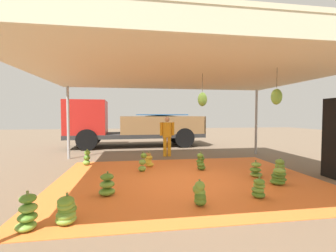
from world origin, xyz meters
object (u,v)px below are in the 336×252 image
worker_0 (167,133)px  banana_bunch_7 (259,189)px  banana_bunch_9 (149,160)px  banana_bunch_0 (143,163)px  banana_bunch_2 (201,162)px  banana_bunch_5 (66,211)px  banana_bunch_11 (27,214)px  banana_bunch_3 (279,177)px  cargo_truck_main (130,124)px  banana_bunch_6 (200,194)px  banana_bunch_8 (280,167)px  banana_bunch_10 (107,185)px  banana_bunch_4 (87,158)px  banana_bunch_1 (256,170)px

worker_0 → banana_bunch_7: bearing=-76.9°
worker_0 → banana_bunch_9: bearing=-115.7°
banana_bunch_0 → banana_bunch_2: bearing=-2.7°
banana_bunch_5 → banana_bunch_11: banana_bunch_11 is taller
banana_bunch_3 → cargo_truck_main: (-3.59, 7.33, 0.99)m
banana_bunch_7 → banana_bunch_9: size_ratio=0.90×
banana_bunch_5 → banana_bunch_11: 0.51m
banana_bunch_5 → worker_0: size_ratio=0.30×
banana_bunch_6 → banana_bunch_8: 3.44m
worker_0 → banana_bunch_11: bearing=-117.2°
banana_bunch_9 → banana_bunch_10: banana_bunch_9 is taller
banana_bunch_9 → banana_bunch_11: banana_bunch_11 is taller
banana_bunch_2 → banana_bunch_6: bearing=-107.3°
banana_bunch_4 → worker_0: 3.20m
cargo_truck_main → banana_bunch_9: bearing=-82.4°
banana_bunch_7 → banana_bunch_2: bearing=101.0°
banana_bunch_1 → banana_bunch_5: 4.68m
banana_bunch_10 → worker_0: bearing=66.0°
banana_bunch_2 → banana_bunch_11: bearing=-138.6°
banana_bunch_5 → banana_bunch_3: bearing=16.4°
cargo_truck_main → worker_0: bearing=-64.6°
banana_bunch_9 → banana_bunch_11: bearing=-117.9°
banana_bunch_6 → banana_bunch_10: size_ratio=0.98×
worker_0 → cargo_truck_main: bearing=115.4°
banana_bunch_1 → banana_bunch_7: bearing=-118.1°
banana_bunch_4 → banana_bunch_10: (0.98, -2.97, -0.03)m
banana_bunch_1 → banana_bunch_9: banana_bunch_9 is taller
banana_bunch_3 → banana_bunch_9: (-2.92, 2.33, 0.02)m
banana_bunch_3 → banana_bunch_6: banana_bunch_6 is taller
banana_bunch_4 → banana_bunch_11: (0.02, -4.28, 0.01)m
banana_bunch_0 → banana_bunch_7: 3.32m
cargo_truck_main → worker_0: 3.57m
banana_bunch_3 → banana_bunch_4: banana_bunch_4 is taller
banana_bunch_9 → cargo_truck_main: cargo_truck_main is taller
banana_bunch_8 → banana_bunch_1: bearing=-164.7°
banana_bunch_4 → banana_bunch_8: (5.61, -1.93, -0.04)m
banana_bunch_7 → banana_bunch_8: banana_bunch_7 is taller
banana_bunch_6 → banana_bunch_11: banana_bunch_11 is taller
banana_bunch_3 → banana_bunch_10: size_ratio=0.92×
banana_bunch_0 → worker_0: size_ratio=0.36×
banana_bunch_0 → banana_bunch_11: bearing=-119.1°
banana_bunch_11 → banana_bunch_10: bearing=53.5°
banana_bunch_4 → banana_bunch_6: (2.71, -3.78, -0.02)m
banana_bunch_7 → banana_bunch_8: size_ratio=1.01×
banana_bunch_3 → banana_bunch_5: bearing=-163.6°
banana_bunch_2 → banana_bunch_3: (1.40, -1.68, -0.05)m
banana_bunch_0 → banana_bunch_9: banana_bunch_0 is taller
banana_bunch_3 → worker_0: bearing=116.6°
banana_bunch_0 → banana_bunch_9: (0.22, 0.58, -0.04)m
banana_bunch_0 → banana_bunch_8: size_ratio=1.32×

